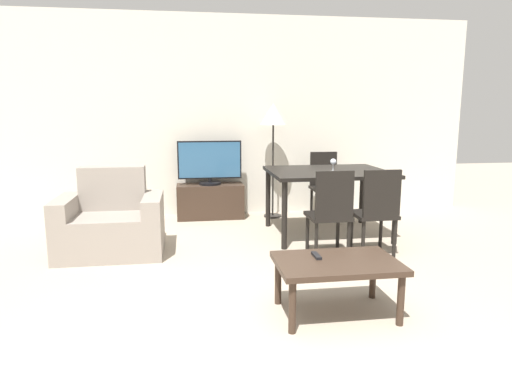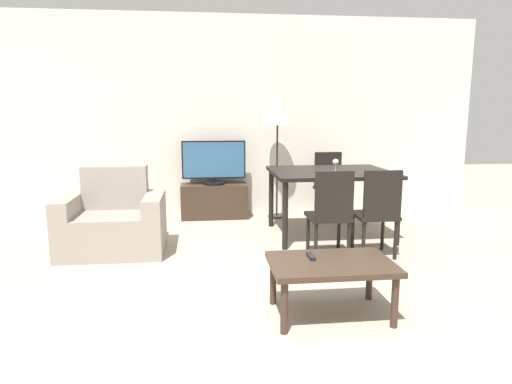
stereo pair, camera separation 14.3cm
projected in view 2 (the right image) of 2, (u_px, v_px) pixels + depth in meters
name	position (u px, v px, depth m)	size (l,w,h in m)	color
ground_plane	(265.00, 359.00, 2.69)	(18.00, 18.00, 0.00)	tan
wall_back	(227.00, 117.00, 6.25)	(7.03, 0.06, 2.70)	silver
armchair	(113.00, 223.00, 4.67)	(1.03, 0.73, 0.87)	gray
tv_stand	(214.00, 201.00, 6.18)	(0.89, 0.37, 0.46)	#38281E
tv	(214.00, 163.00, 6.08)	(0.85, 0.30, 0.58)	black
coffee_table	(331.00, 268.00, 3.20)	(0.86, 0.58, 0.40)	#38281E
dining_table	(331.00, 177.00, 5.22)	(1.35, 1.09, 0.76)	black
dining_chair_near	(331.00, 211.00, 4.40)	(0.40, 0.40, 0.88)	black
dining_chair_far	(330.00, 182.00, 6.12)	(0.40, 0.40, 0.88)	black
dining_chair_near_right	(378.00, 210.00, 4.45)	(0.40, 0.40, 0.88)	black
floor_lamp	(277.00, 119.00, 6.02)	(0.35, 0.35, 1.53)	black
remote_primary	(311.00, 256.00, 3.27)	(0.04, 0.15, 0.02)	black
wine_glass_left	(336.00, 163.00, 5.09)	(0.07, 0.07, 0.15)	silver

